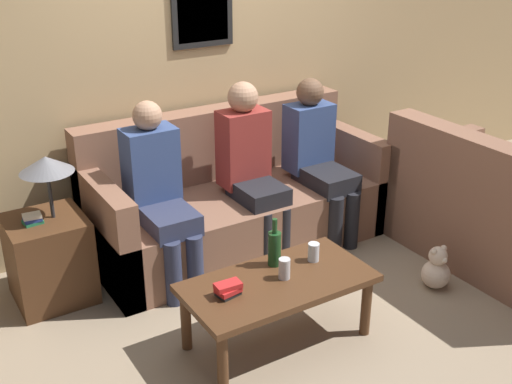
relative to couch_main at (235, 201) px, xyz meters
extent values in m
plane|color=gray|center=(0.00, -0.55, -0.33)|extent=(16.00, 16.00, 0.00)
cube|color=tan|center=(0.00, 0.47, 0.97)|extent=(9.00, 0.06, 2.60)
cube|color=black|center=(0.00, 0.43, 1.37)|extent=(0.48, 0.02, 0.60)
cube|color=silver|center=(0.00, 0.42, 1.37)|extent=(0.40, 0.01, 0.52)
cube|color=brown|center=(0.00, -0.06, -0.11)|extent=(2.17, 0.91, 0.44)
cube|color=brown|center=(0.00, 0.29, 0.38)|extent=(2.17, 0.20, 0.53)
cube|color=brown|center=(-1.01, -0.06, 0.04)|extent=(0.14, 0.91, 0.73)
cube|color=brown|center=(1.01, -0.06, 0.04)|extent=(0.14, 0.91, 0.73)
cube|color=brown|center=(1.49, -1.29, -0.11)|extent=(0.91, 1.64, 0.44)
cube|color=brown|center=(1.13, -1.29, 0.38)|extent=(0.20, 1.64, 0.53)
cube|color=brown|center=(1.49, -0.54, 0.04)|extent=(0.91, 0.14, 0.73)
cube|color=#4C2D19|center=(-0.41, -1.20, 0.06)|extent=(1.08, 0.55, 0.04)
cylinder|color=#4C2D19|center=(-0.89, -1.41, -0.14)|extent=(0.06, 0.06, 0.37)
cylinder|color=#4C2D19|center=(0.07, -1.41, -0.14)|extent=(0.06, 0.06, 0.37)
cylinder|color=#4C2D19|center=(-0.89, -0.98, -0.14)|extent=(0.06, 0.06, 0.37)
cylinder|color=#4C2D19|center=(0.07, -0.98, -0.14)|extent=(0.06, 0.06, 0.37)
cube|color=#4C2D19|center=(-1.39, -0.05, -0.05)|extent=(0.48, 0.48, 0.56)
cylinder|color=#262628|center=(-1.33, -0.05, 0.40)|extent=(0.02, 0.02, 0.32)
cone|color=slate|center=(-1.33, -0.05, 0.59)|extent=(0.33, 0.33, 0.10)
cube|color=#237547|center=(-1.46, -0.08, 0.24)|extent=(0.12, 0.10, 0.02)
cube|color=navy|center=(-1.46, -0.08, 0.26)|extent=(0.10, 0.09, 0.02)
cube|color=beige|center=(-1.46, -0.08, 0.28)|extent=(0.11, 0.09, 0.02)
cylinder|color=#19421E|center=(-0.33, -1.04, 0.19)|extent=(0.08, 0.08, 0.21)
cylinder|color=#19421E|center=(-0.33, -1.04, 0.33)|extent=(0.03, 0.03, 0.09)
cylinder|color=silver|center=(-0.11, -1.13, 0.14)|extent=(0.07, 0.07, 0.11)
cube|color=black|center=(-0.72, -1.19, 0.09)|extent=(0.13, 0.11, 0.02)
cube|color=red|center=(-0.72, -1.19, 0.12)|extent=(0.14, 0.11, 0.03)
cube|color=red|center=(-0.72, -1.19, 0.14)|extent=(0.15, 0.09, 0.03)
cylinder|color=#BCBCC1|center=(-0.37, -1.20, 0.14)|extent=(0.07, 0.07, 0.12)
cube|color=#2D334C|center=(-0.68, -0.31, 0.16)|extent=(0.31, 0.44, 0.14)
cylinder|color=#2D334C|center=(-0.75, -0.53, -0.11)|extent=(0.11, 0.11, 0.44)
cylinder|color=#2D334C|center=(-0.60, -0.53, -0.11)|extent=(0.11, 0.11, 0.44)
cube|color=#33477A|center=(-0.68, -0.09, 0.43)|extent=(0.34, 0.22, 0.55)
sphere|color=tan|center=(-0.68, -0.09, 0.79)|extent=(0.19, 0.19, 0.19)
cube|color=black|center=(0.04, -0.27, 0.16)|extent=(0.31, 0.41, 0.14)
cylinder|color=black|center=(-0.04, -0.48, -0.11)|extent=(0.11, 0.11, 0.44)
cylinder|color=black|center=(0.11, -0.48, -0.11)|extent=(0.11, 0.11, 0.44)
cube|color=maroon|center=(0.04, -0.07, 0.44)|extent=(0.34, 0.22, 0.55)
sphere|color=tan|center=(0.04, -0.07, 0.81)|extent=(0.21, 0.21, 0.21)
cube|color=black|center=(0.61, -0.30, 0.16)|extent=(0.31, 0.46, 0.14)
cylinder|color=black|center=(0.53, -0.53, -0.11)|extent=(0.11, 0.11, 0.44)
cylinder|color=black|center=(0.68, -0.53, -0.11)|extent=(0.11, 0.11, 0.44)
cube|color=#33477A|center=(0.61, -0.07, 0.42)|extent=(0.34, 0.22, 0.51)
sphere|color=brown|center=(0.61, -0.07, 0.76)|extent=(0.20, 0.20, 0.20)
sphere|color=beige|center=(0.81, -1.27, -0.23)|extent=(0.19, 0.19, 0.19)
sphere|color=beige|center=(0.81, -1.27, -0.09)|extent=(0.12, 0.12, 0.12)
sphere|color=beige|center=(0.76, -1.27, -0.05)|extent=(0.04, 0.04, 0.04)
sphere|color=beige|center=(0.85, -1.27, -0.05)|extent=(0.04, 0.04, 0.04)
sphere|color=#FFEAD1|center=(0.81, -1.32, -0.10)|extent=(0.05, 0.05, 0.05)
camera|label=1|loc=(-2.14, -3.76, 1.99)|focal=45.00mm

